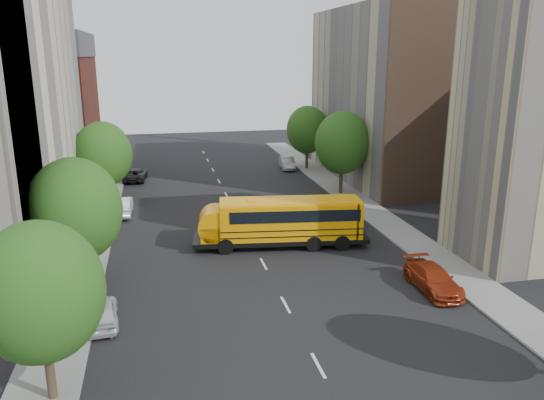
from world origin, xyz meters
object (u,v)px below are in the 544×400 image
object	(u,v)px
street_tree_2	(103,154)
school_bus	(279,220)
street_tree_1	(75,210)
safari_truck	(324,212)
parked_car_1	(122,206)
street_tree_5	(307,130)
parked_car_3	(433,279)
parked_car_0	(102,312)
street_tree_4	(342,143)
parked_car_2	(135,174)
street_tree_0	(40,292)
parked_car_5	(287,163)

from	to	relation	value
street_tree_2	school_bus	xyz separation A→B (m)	(12.75, -12.91, -2.88)
street_tree_1	safari_truck	distance (m)	19.62
street_tree_1	parked_car_1	size ratio (longest dim) A/B	1.66
street_tree_5	safari_truck	xyz separation A→B (m)	(-4.78, -21.38, -3.50)
street_tree_2	parked_car_3	distance (m)	29.88
street_tree_2	parked_car_0	size ratio (longest dim) A/B	1.97
street_tree_4	school_bus	world-z (taller)	street_tree_4
safari_truck	parked_car_2	bearing A→B (deg)	127.39
street_tree_1	street_tree_4	size ratio (longest dim) A/B	0.98
school_bus	parked_car_0	bearing A→B (deg)	-133.78
street_tree_0	parked_car_2	bearing A→B (deg)	86.71
parked_car_2	street_tree_1	bearing A→B (deg)	91.29
street_tree_0	parked_car_2	distance (m)	38.55
street_tree_1	parked_car_2	bearing A→B (deg)	85.55
street_tree_4	parked_car_5	bearing A→B (deg)	99.83
parked_car_1	safari_truck	bearing A→B (deg)	157.79
street_tree_5	parked_car_3	bearing A→B (deg)	-93.70
street_tree_0	street_tree_2	distance (m)	28.00
safari_truck	parked_car_1	bearing A→B (deg)	156.67
street_tree_2	parked_car_0	bearing A→B (deg)	-86.37
street_tree_5	parked_car_2	world-z (taller)	street_tree_5
street_tree_2	parked_car_1	distance (m)	4.98
school_bus	street_tree_0	bearing A→B (deg)	-122.82
parked_car_0	street_tree_4	bearing A→B (deg)	-138.01
street_tree_4	safari_truck	world-z (taller)	street_tree_4
street_tree_1	school_bus	distance (m)	14.05
street_tree_2	parked_car_3	size ratio (longest dim) A/B	1.60
school_bus	parked_car_0	distance (m)	14.63
street_tree_0	street_tree_4	world-z (taller)	street_tree_4
street_tree_0	parked_car_0	xyz separation A→B (m)	(1.40, 5.95, -3.97)
street_tree_5	parked_car_1	size ratio (longest dim) A/B	1.58
street_tree_1	parked_car_2	xyz separation A→B (m)	(2.20, 28.28, -4.28)
parked_car_3	parked_car_5	xyz separation A→B (m)	(0.00, 34.69, 0.02)
parked_car_0	parked_car_3	size ratio (longest dim) A/B	0.81
street_tree_0	street_tree_4	bearing A→B (deg)	51.84
street_tree_4	parked_car_2	bearing A→B (deg)	152.55
street_tree_1	school_bus	size ratio (longest dim) A/B	0.63
street_tree_0	street_tree_2	size ratio (longest dim) A/B	0.96
parked_car_2	street_tree_0	bearing A→B (deg)	92.45
parked_car_0	street_tree_5	bearing A→B (deg)	-126.13
parked_car_0	parked_car_3	xyz separation A→B (m)	(18.40, 0.06, 0.03)
parked_car_0	parked_car_5	xyz separation A→B (m)	(18.40, 34.75, 0.05)
parked_car_1	parked_car_2	size ratio (longest dim) A/B	0.98
parked_car_1	parked_car_3	distance (m)	26.77
parked_car_1	parked_car_3	size ratio (longest dim) A/B	0.99
parked_car_0	parked_car_1	size ratio (longest dim) A/B	0.82
street_tree_2	street_tree_4	world-z (taller)	street_tree_4
safari_truck	parked_car_2	size ratio (longest dim) A/B	1.10
street_tree_1	parked_car_3	world-z (taller)	street_tree_1
street_tree_2	school_bus	size ratio (longest dim) A/B	0.61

